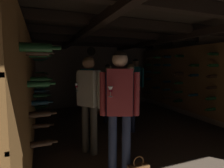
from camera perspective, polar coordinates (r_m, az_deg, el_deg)
ground_plane at (r=4.26m, az=6.18°, el=-15.39°), size 8.40×8.40×0.00m
room_shell at (r=4.21m, az=4.77°, el=4.28°), size 4.72×6.52×2.41m
wine_crate_stack at (r=6.01m, az=-4.94°, el=-4.57°), size 0.52×0.35×0.90m
display_bottle at (r=5.98m, az=-5.31°, el=1.04°), size 0.08×0.08×0.35m
person_host_center at (r=4.16m, az=5.51°, el=-2.50°), size 0.53×0.28×1.57m
person_guest_mid_left at (r=3.20m, az=-7.11°, el=-3.44°), size 0.44×0.44×1.70m
person_guest_far_right at (r=5.85m, az=7.26°, el=1.12°), size 0.44×0.42×1.73m
person_guest_near_left at (r=2.51m, az=2.34°, el=-5.11°), size 0.51×0.33×1.75m
person_guest_far_left at (r=5.30m, az=-7.69°, el=0.17°), size 0.50×0.42×1.68m
person_guest_rear_center at (r=4.94m, az=-1.14°, el=-1.10°), size 0.53×0.37×1.57m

